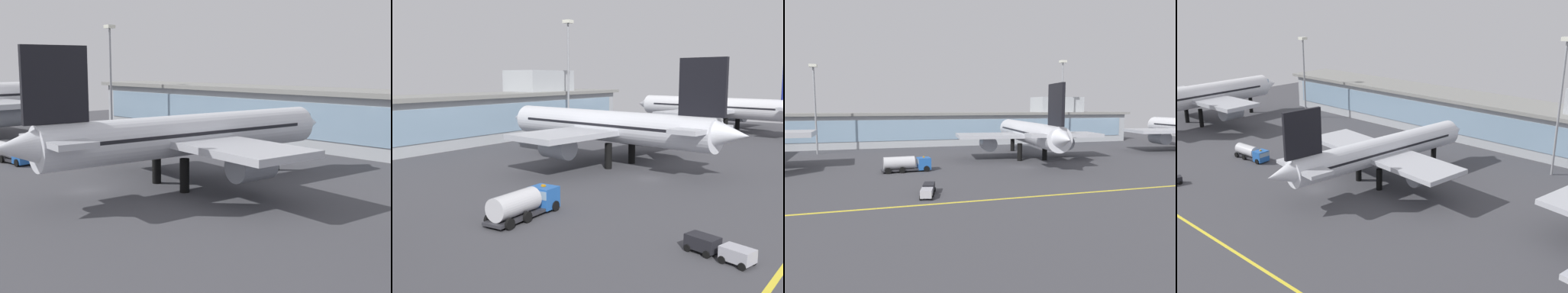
{
  "view_description": "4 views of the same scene",
  "coord_description": "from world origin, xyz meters",
  "views": [
    {
      "loc": [
        51.86,
        -32.15,
        14.51
      ],
      "look_at": [
        6.9,
        10.84,
        4.81
      ],
      "focal_mm": 48.78,
      "sensor_mm": 36.0,
      "label": 1
    },
    {
      "loc": [
        -55.01,
        -28.86,
        13.84
      ],
      "look_at": [
        -8.51,
        4.45,
        5.13
      ],
      "focal_mm": 42.2,
      "sensor_mm": 36.0,
      "label": 2
    },
    {
      "loc": [
        -28.37,
        -65.37,
        12.11
      ],
      "look_at": [
        -8.61,
        2.16,
        4.25
      ],
      "focal_mm": 32.92,
      "sensor_mm": 36.0,
      "label": 3
    },
    {
      "loc": [
        61.39,
        -51.83,
        33.54
      ],
      "look_at": [
        2.04,
        12.85,
        5.64
      ],
      "focal_mm": 43.87,
      "sensor_mm": 36.0,
      "label": 4
    }
  ],
  "objects": [
    {
      "name": "ground_plane",
      "position": [
        0.0,
        0.0,
        0.0
      ],
      "size": [
        180.0,
        180.0,
        0.0
      ],
      "primitive_type": "plane",
      "color": "#424247"
    },
    {
      "name": "taxiway_centreline_stripe",
      "position": [
        0.0,
        -22.0,
        0.01
      ],
      "size": [
        144.0,
        0.5,
        0.01
      ],
      "primitive_type": "cube",
      "color": "yellow",
      "rests_on": "ground"
    },
    {
      "name": "terminal_building",
      "position": [
        2.14,
        47.93,
        5.65
      ],
      "size": [
        115.28,
        14.0,
        15.43
      ],
      "color": "#ADB2B7",
      "rests_on": "ground"
    },
    {
      "name": "airliner_near_right",
      "position": [
        5.71,
        10.89,
        5.98
      ],
      "size": [
        34.09,
        46.51,
        16.37
      ],
      "rotation": [
        0.0,
        0.0,
        1.45
      ],
      "color": "black",
      "rests_on": "ground"
    },
    {
      "name": "baggage_tug_near",
      "position": [
        -21.77,
        -17.38,
        0.79
      ],
      "size": [
        2.94,
        5.8,
        1.4
      ],
      "rotation": [
        0.0,
        0.0,
        1.33
      ],
      "color": "black",
      "rests_on": "ground"
    },
    {
      "name": "service_truck_far",
      "position": [
        -22.76,
        1.86,
        1.51
      ],
      "size": [
        9.18,
        3.41,
        2.9
      ],
      "rotation": [
        0.0,
        0.0,
        0.06
      ],
      "color": "black",
      "rests_on": "ground"
    },
    {
      "name": "apron_light_mast_west",
      "position": [
        28.18,
        36.2,
        16.98
      ],
      "size": [
        1.8,
        1.8,
        26.4
      ],
      "color": "gray",
      "rests_on": "ground"
    },
    {
      "name": "apron_light_mast_centre",
      "position": [
        -42.87,
        33.45,
        14.9
      ],
      "size": [
        1.8,
        1.8,
        22.61
      ],
      "color": "gray",
      "rests_on": "ground"
    }
  ]
}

